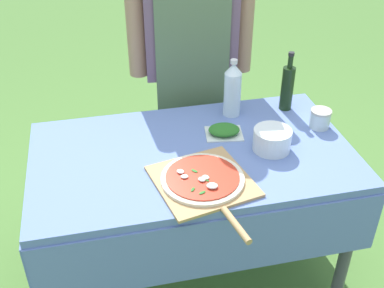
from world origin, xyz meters
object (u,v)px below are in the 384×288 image
Objects in this scene: pizza_on_peel at (203,181)px; sauce_jar at (320,120)px; prep_table at (193,172)px; mixing_tub at (272,140)px; water_bottle at (233,89)px; herb_container at (224,130)px; oil_bottle at (287,87)px; person_cook at (191,45)px.

pizza_on_peel is 0.66m from sauce_jar.
prep_table is 0.61m from sauce_jar.
sauce_jar is at bearing 23.95° from mixing_tub.
water_bottle is at bearing 50.40° from pizza_on_peel.
pizza_on_peel is at bearing -118.18° from herb_container.
sauce_jar is (0.09, -0.19, -0.08)m from oil_bottle.
oil_bottle is at bearing 24.62° from herb_container.
mixing_tub is at bearing -43.15° from herb_container.
sauce_jar is (0.43, -0.03, 0.02)m from herb_container.
pizza_on_peel is 5.99× the size of sauce_jar.
pizza_on_peel is (-0.01, -0.21, 0.12)m from prep_table.
prep_table is at bearing -132.67° from water_bottle.
herb_container is at bearing 175.83° from sauce_jar.
pizza_on_peel is at bearing -91.79° from prep_table.
oil_bottle is at bearing 146.11° from person_cook.
person_cook reaches higher than prep_table.
oil_bottle reaches higher than water_bottle.
herb_container is 1.93× the size of sauce_jar.
person_cook is 5.75× the size of oil_bottle.
pizza_on_peel reaches higher than prep_table.
pizza_on_peel is at bearing -154.75° from sauce_jar.
person_cook is 2.98× the size of pizza_on_peel.
oil_bottle is at bearing 27.15° from prep_table.
sauce_jar is (0.60, 0.28, 0.02)m from pizza_on_peel.
water_bottle is at bearing 151.07° from sauce_jar.
prep_table is 8.52× the size of mixing_tub.
sauce_jar is (0.35, -0.19, -0.09)m from water_bottle.
water_bottle is at bearing 63.31° from herb_container.
oil_bottle is 3.10× the size of sauce_jar.
mixing_tub is at bearing -8.72° from prep_table.
pizza_on_peel is at bearing -153.71° from mixing_tub.
oil_bottle reaches higher than mixing_tub.
prep_table is 0.24m from pizza_on_peel.
pizza_on_peel is 0.70m from oil_bottle.
mixing_tub is (0.32, -0.05, 0.15)m from prep_table.
water_bottle is at bearing 47.33° from prep_table.
oil_bottle reaches higher than sauce_jar.
person_cook is at bearing 139.55° from oil_bottle.
sauce_jar is at bearing 13.33° from pizza_on_peel.
mixing_tub reaches higher than prep_table.
herb_container is at bearing 49.90° from pizza_on_peel.
water_bottle is at bearing 179.19° from oil_bottle.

